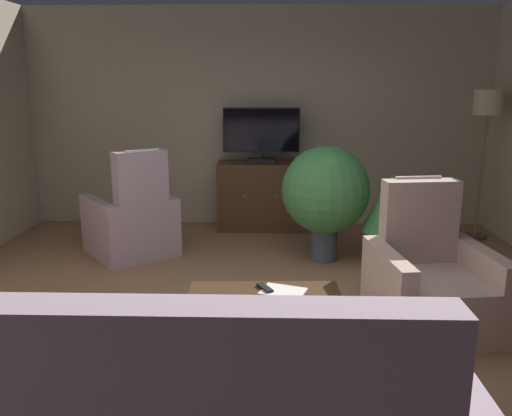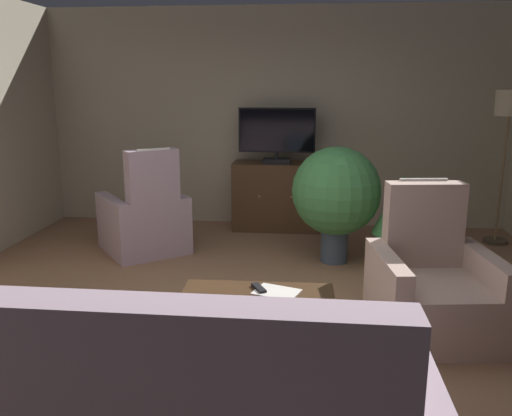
% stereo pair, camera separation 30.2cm
% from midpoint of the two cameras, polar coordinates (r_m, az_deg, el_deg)
% --- Properties ---
extents(ground_plane, '(6.60, 7.05, 0.04)m').
position_cam_midpoint_polar(ground_plane, '(4.17, 0.98, -13.45)').
color(ground_plane, '#936B4C').
extents(wall_back, '(6.60, 0.10, 2.81)m').
position_cam_midpoint_polar(wall_back, '(7.00, 3.40, 9.69)').
color(wall_back, '#B2A88E').
rests_on(wall_back, ground_plane).
extents(rug_central, '(2.25, 1.69, 0.01)m').
position_cam_midpoint_polar(rug_central, '(3.82, 1.93, -15.72)').
color(rug_central, tan).
rests_on(rug_central, ground_plane).
extents(tv_cabinet, '(1.12, 0.48, 0.87)m').
position_cam_midpoint_polar(tv_cabinet, '(6.79, 3.52, 1.11)').
color(tv_cabinet, '#352315').
rests_on(tv_cabinet, ground_plane).
extents(television, '(0.96, 0.20, 0.69)m').
position_cam_midpoint_polar(television, '(6.61, 3.60, 8.02)').
color(television, black).
rests_on(television, tv_cabinet).
extents(coffee_table, '(1.07, 0.53, 0.45)m').
position_cam_midpoint_polar(coffee_table, '(3.66, 2.54, -10.19)').
color(coffee_table, '#422B19').
rests_on(coffee_table, ground_plane).
extents(tv_remote, '(0.12, 0.17, 0.02)m').
position_cam_midpoint_polar(tv_remote, '(3.72, 2.66, -8.71)').
color(tv_remote, black).
rests_on(tv_remote, coffee_table).
extents(folded_newspaper, '(0.36, 0.31, 0.01)m').
position_cam_midpoint_polar(folded_newspaper, '(3.69, 4.63, -9.08)').
color(folded_newspaper, silver).
rests_on(folded_newspaper, coffee_table).
extents(armchair_near_window, '(0.97, 0.99, 1.13)m').
position_cam_midpoint_polar(armchair_near_window, '(4.30, 20.52, -8.21)').
color(armchair_near_window, '#BC9E8E').
rests_on(armchair_near_window, ground_plane).
extents(armchair_in_far_corner, '(1.18, 1.19, 1.21)m').
position_cam_midpoint_polar(armchair_in_far_corner, '(5.97, -10.53, -1.38)').
color(armchair_in_far_corner, '#AD93A3').
rests_on(armchair_in_far_corner, ground_plane).
extents(potted_plant_small_fern_corner, '(0.92, 0.92, 1.23)m').
position_cam_midpoint_polar(potted_plant_small_fern_corner, '(5.54, 10.24, 1.60)').
color(potted_plant_small_fern_corner, '#3D4C5B').
rests_on(potted_plant_small_fern_corner, ground_plane).
extents(potted_plant_tall_palm_by_window, '(0.58, 0.58, 0.98)m').
position_cam_midpoint_polar(potted_plant_tall_palm_by_window, '(5.48, 17.04, -0.94)').
color(potted_plant_tall_palm_by_window, beige).
rests_on(potted_plant_tall_palm_by_window, ground_plane).
extents(cat, '(0.39, 0.65, 0.21)m').
position_cam_midpoint_polar(cat, '(4.09, -20.73, -13.10)').
color(cat, gray).
rests_on(cat, ground_plane).
extents(floor_lamp, '(0.32, 0.32, 1.79)m').
position_cam_midpoint_polar(floor_lamp, '(6.73, 26.90, 8.57)').
color(floor_lamp, '#4C4233').
rests_on(floor_lamp, ground_plane).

